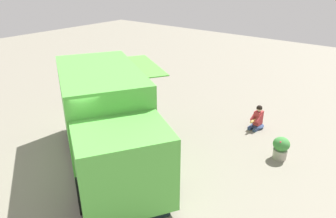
% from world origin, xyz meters
% --- Properties ---
extents(ground_plane, '(40.00, 40.00, 0.00)m').
position_xyz_m(ground_plane, '(0.00, 0.00, 0.00)').
color(ground_plane, gray).
extents(food_truck, '(5.62, 4.63, 2.57)m').
position_xyz_m(food_truck, '(-0.34, -0.18, 1.23)').
color(food_truck, '#57B744').
rests_on(food_truck, ground_plane).
extents(person_customer, '(0.49, 0.76, 0.84)m').
position_xyz_m(person_customer, '(-2.76, -4.78, 0.31)').
color(person_customer, navy).
rests_on(person_customer, ground_plane).
extents(planter_flowering_near, '(0.48, 0.48, 0.67)m').
position_xyz_m(planter_flowering_near, '(-4.09, -3.39, 0.36)').
color(planter_flowering_near, '#A39D8C').
rests_on(planter_flowering_near, ground_plane).
extents(planter_flowering_far, '(0.46, 0.46, 0.70)m').
position_xyz_m(planter_flowering_far, '(4.15, -2.59, 0.38)').
color(planter_flowering_far, '#939B91').
rests_on(planter_flowering_far, ground_plane).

